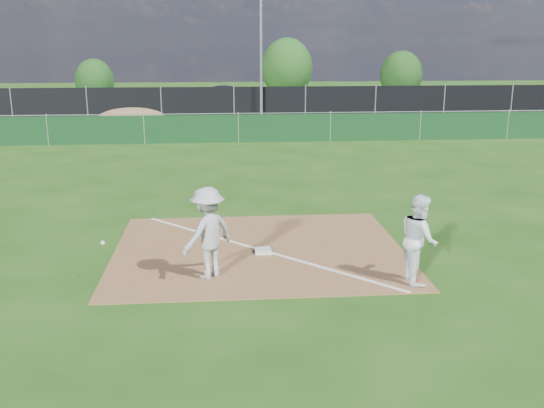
{
  "coord_description": "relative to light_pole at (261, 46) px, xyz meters",
  "views": [
    {
      "loc": [
        -0.73,
        -10.97,
        4.24
      ],
      "look_at": [
        0.27,
        1.0,
        1.0
      ],
      "focal_mm": 40.0,
      "sensor_mm": 36.0,
      "label": 1
    }
  ],
  "objects": [
    {
      "name": "foul_line",
      "position": [
        -1.5,
        -21.7,
        -3.98
      ],
      "size": [
        5.01,
        5.01,
        0.01
      ],
      "primitive_type": "cube",
      "rotation": [
        0.0,
        0.0,
        0.79
      ],
      "color": "white",
      "rests_on": "infield_dirt"
    },
    {
      "name": "dirt_mound",
      "position": [
        -6.5,
        -4.2,
        -3.42
      ],
      "size": [
        3.38,
        2.6,
        1.17
      ],
      "primitive_type": "ellipsoid",
      "color": "olive",
      "rests_on": "ground"
    },
    {
      "name": "tree_mid",
      "position": [
        2.74,
        12.21,
        -1.68
      ],
      "size": [
        3.79,
        3.79,
        4.5
      ],
      "color": "#382316",
      "rests_on": "ground"
    },
    {
      "name": "tree_right",
      "position": [
        10.86,
        10.23,
        -2.15
      ],
      "size": [
        3.03,
        3.03,
        3.59
      ],
      "color": "#382316",
      "rests_on": "ground"
    },
    {
      "name": "car_mid",
      "position": [
        -1.64,
        5.37,
        -3.26
      ],
      "size": [
        4.45,
        1.57,
        1.46
      ],
      "primitive_type": "imported",
      "rotation": [
        0.0,
        0.0,
        1.58
      ],
      "color": "black",
      "rests_on": "parking_lot"
    },
    {
      "name": "tree_left",
      "position": [
        -10.81,
        9.35,
        -2.41
      ],
      "size": [
        2.61,
        2.61,
        3.1
      ],
      "color": "#382316",
      "rests_on": "ground"
    },
    {
      "name": "runner",
      "position": [
        1.26,
        -23.61,
        -3.18
      ],
      "size": [
        0.63,
        0.8,
        1.63
      ],
      "primitive_type": "imported",
      "rotation": [
        0.0,
        0.0,
        1.56
      ],
      "color": "white",
      "rests_on": "ground"
    },
    {
      "name": "ground",
      "position": [
        -1.5,
        -12.7,
        -4.0
      ],
      "size": [
        90.0,
        90.0,
        0.0
      ],
      "primitive_type": "plane",
      "color": "#1F490F",
      "rests_on": "ground"
    },
    {
      "name": "infield_dirt",
      "position": [
        -1.5,
        -21.7,
        -3.99
      ],
      "size": [
        6.0,
        5.0,
        0.02
      ],
      "primitive_type": "cube",
      "color": "brown",
      "rests_on": "ground"
    },
    {
      "name": "first_base",
      "position": [
        -1.43,
        -21.89,
        -3.94
      ],
      "size": [
        0.35,
        0.35,
        0.07
      ],
      "primitive_type": "cube",
      "rotation": [
        0.0,
        0.0,
        0.05
      ],
      "color": "silver",
      "rests_on": "infield_dirt"
    },
    {
      "name": "green_fence",
      "position": [
        -1.5,
        -7.7,
        -3.4
      ],
      "size": [
        44.0,
        0.05,
        1.2
      ],
      "primitive_type": "cube",
      "color": "#0D3216",
      "rests_on": "ground"
    },
    {
      "name": "car_left",
      "position": [
        -7.7,
        4.38,
        -3.28
      ],
      "size": [
        4.27,
        1.92,
        1.42
      ],
      "primitive_type": "imported",
      "rotation": [
        0.0,
        0.0,
        1.51
      ],
      "color": "#989BA0",
      "rests_on": "parking_lot"
    },
    {
      "name": "parking_lot",
      "position": [
        -1.5,
        5.3,
        -4.0
      ],
      "size": [
        46.0,
        9.0,
        0.01
      ],
      "primitive_type": "cube",
      "color": "black",
      "rests_on": "ground"
    },
    {
      "name": "light_pole",
      "position": [
        0.0,
        0.0,
        0.0
      ],
      "size": [
        0.16,
        0.16,
        8.0
      ],
      "primitive_type": "cylinder",
      "color": "slate",
      "rests_on": "ground"
    },
    {
      "name": "play_at_first",
      "position": [
        -2.52,
        -23.14,
        -3.13
      ],
      "size": [
        2.53,
        1.21,
        1.7
      ],
      "color": "silver",
      "rests_on": "infield_dirt"
    },
    {
      "name": "black_fence",
      "position": [
        -1.5,
        0.3,
        -3.1
      ],
      "size": [
        46.0,
        0.04,
        1.8
      ],
      "primitive_type": "cube",
      "color": "black",
      "rests_on": "ground"
    },
    {
      "name": "car_right",
      "position": [
        3.28,
        5.51,
        -3.4
      ],
      "size": [
        4.4,
        3.04,
        1.18
      ],
      "primitive_type": "imported",
      "rotation": [
        0.0,
        0.0,
        1.95
      ],
      "color": "black",
      "rests_on": "parking_lot"
    }
  ]
}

